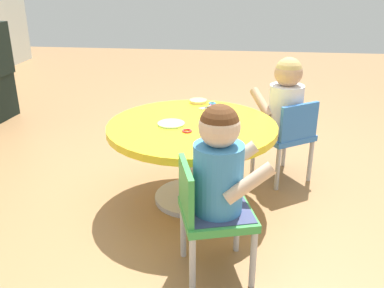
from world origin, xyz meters
TOP-DOWN VIEW (x-y plane):
  - ground_plane at (0.00, 0.00)m, footprint 10.00×10.00m
  - craft_table at (0.00, 0.00)m, footprint 0.95×0.95m
  - child_chair_left at (-0.64, -0.15)m, footprint 0.37×0.37m
  - seated_child_left at (-0.63, -0.19)m, footprint 0.35×0.41m
  - child_chair_right at (0.34, -0.56)m, footprint 0.42×0.42m
  - seated_child_right at (0.37, -0.54)m, footprint 0.44×0.42m
  - rolling_pin at (0.01, -0.16)m, footprint 0.18×0.18m
  - craft_scissors at (0.33, -0.08)m, footprint 0.13×0.13m
  - playdough_blob_0 at (0.41, 0.01)m, footprint 0.11×0.11m
  - playdough_blob_1 at (-0.02, 0.11)m, footprint 0.15×0.15m
  - cookie_cutter_0 at (-0.13, -0.10)m, footprint 0.06×0.06m
  - cookie_cutter_1 at (0.39, -0.08)m, footprint 0.05×0.05m
  - cookie_cutter_2 at (-0.12, 0.01)m, footprint 0.05×0.05m

SIDE VIEW (x-z plane):
  - ground_plane at x=0.00m, z-range 0.00..0.00m
  - child_chair_left at x=-0.64m, z-range 0.04..0.57m
  - child_chair_right at x=0.34m, z-range 0.04..0.57m
  - craft_table at x=0.00m, z-range 0.13..0.61m
  - craft_scissors at x=0.33m, z-range 0.48..0.48m
  - cookie_cutter_0 at x=-0.13m, z-range 0.48..0.49m
  - cookie_cutter_1 at x=0.39m, z-range 0.48..0.49m
  - cookie_cutter_2 at x=-0.12m, z-range 0.48..0.49m
  - playdough_blob_1 at x=-0.02m, z-range 0.48..0.49m
  - playdough_blob_0 at x=0.41m, z-range 0.48..0.50m
  - rolling_pin at x=0.01m, z-range 0.48..0.53m
  - seated_child_left at x=-0.63m, z-range 0.28..0.79m
  - seated_child_right at x=0.37m, z-range 0.28..0.79m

